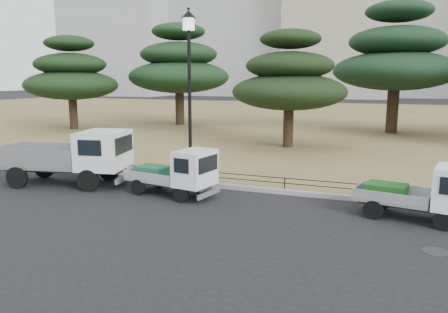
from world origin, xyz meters
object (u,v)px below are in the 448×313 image
at_px(truck_kei_rear, 424,193).
at_px(street_lamp, 189,68).
at_px(truck_large, 72,155).
at_px(tarp_pile, 93,160).
at_px(truck_kei_front, 176,172).

xyz_separation_m(truck_kei_rear, street_lamp, (-8.06, 1.73, 3.56)).
height_order(truck_large, street_lamp, street_lamp).
bearing_deg(truck_large, tarp_pile, 97.37).
distance_m(truck_large, street_lamp, 5.47).
bearing_deg(truck_kei_front, tarp_pile, 166.88).
distance_m(truck_kei_front, tarp_pile, 5.53).
distance_m(street_lamp, tarp_pile, 6.13).
relative_size(truck_kei_front, tarp_pile, 2.35).
bearing_deg(street_lamp, truck_kei_front, -79.44).
xyz_separation_m(truck_kei_front, tarp_pile, (-5.10, 2.13, -0.30)).
relative_size(truck_kei_rear, tarp_pile, 2.37).
xyz_separation_m(truck_large, truck_kei_rear, (12.09, 0.09, -0.34)).
relative_size(truck_large, truck_kei_front, 1.53).
distance_m(truck_large, tarp_pile, 2.31).
height_order(truck_kei_front, street_lamp, street_lamp).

